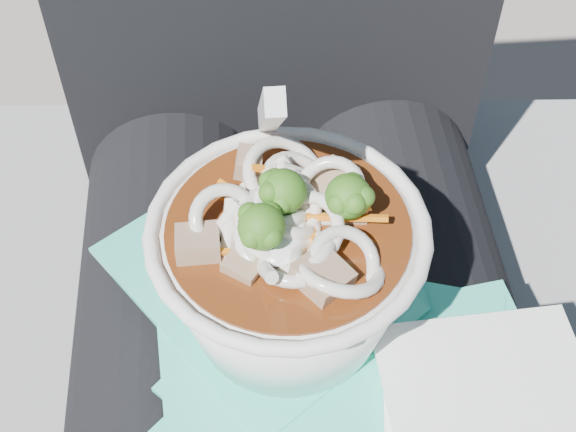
{
  "coord_description": "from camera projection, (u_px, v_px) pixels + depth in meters",
  "views": [
    {
      "loc": [
        -0.03,
        -0.26,
        1.05
      ],
      "look_at": [
        -0.01,
        0.02,
        0.72
      ],
      "focal_mm": 50.0,
      "sensor_mm": 36.0,
      "label": 1
    }
  ],
  "objects": [
    {
      "name": "napkins",
      "position": [
        495.0,
        430.0,
        0.46
      ],
      "size": [
        0.14,
        0.16,
        0.01
      ],
      "color": "white",
      "rests_on": "plastic_bag"
    },
    {
      "name": "lap",
      "position": [
        305.0,
        402.0,
        0.57
      ],
      "size": [
        0.33,
        0.48,
        0.15
      ],
      "color": "black",
      "rests_on": "stone_ledge"
    },
    {
      "name": "stone_ledge",
      "position": [
        287.0,
        404.0,
        0.9
      ],
      "size": [
        1.03,
        0.57,
        0.45
      ],
      "primitive_type": "cube",
      "rotation": [
        0.0,
        0.0,
        -0.07
      ],
      "color": "gray",
      "rests_on": "ground"
    },
    {
      "name": "person_body",
      "position": [
        293.0,
        277.0,
        0.61
      ],
      "size": [
        0.34,
        0.94,
        1.0
      ],
      "color": "black",
      "rests_on": "ground"
    },
    {
      "name": "udon_bowl",
      "position": [
        288.0,
        261.0,
        0.47
      ],
      "size": [
        0.17,
        0.17,
        0.2
      ],
      "color": "white",
      "rests_on": "plastic_bag"
    },
    {
      "name": "plastic_bag",
      "position": [
        321.0,
        373.0,
        0.5
      ],
      "size": [
        0.3,
        0.33,
        0.01
      ],
      "color": "#30CBAE",
      "rests_on": "lap"
    }
  ]
}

